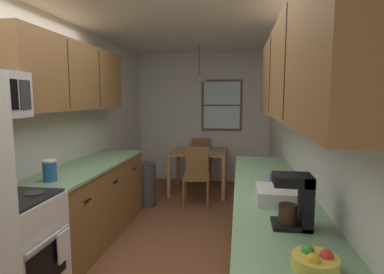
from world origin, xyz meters
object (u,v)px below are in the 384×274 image
Objects in this scene: storage_canister at (50,171)px; table_serving_bowl at (196,148)px; stove_range at (9,256)px; dining_chair_near at (197,173)px; mug_spare at (275,180)px; fruit_bowl at (315,261)px; dish_rack at (276,195)px; trash_bin at (146,184)px; coffee_maker at (297,200)px; dining_chair_far at (202,158)px; dining_table at (199,157)px.

table_serving_bowl is (0.96, 2.85, -0.22)m from storage_canister.
stove_range is at bearing -105.57° from table_serving_bowl.
mug_spare reaches higher than dining_chair_near.
table_serving_bowl is at bearing 105.30° from fruit_bowl.
fruit_bowl is 0.92m from dish_rack.
coffee_maker is at bearing -56.72° from trash_bin.
mug_spare is at bearing 4.25° from storage_canister.
dish_rack is at bearing 8.74° from stove_range.
fruit_bowl is at bearing -16.49° from stove_range.
mug_spare is (1.03, -3.25, 0.45)m from dining_chair_far.
dining_table is at bearing 104.72° from fruit_bowl.
trash_bin is (-0.77, -0.16, -0.17)m from dining_chair_near.
stove_range is at bearing -111.59° from dining_chair_near.
fruit_bowl is 1.20× the size of table_serving_bowl.
coffee_maker is at bearing -4.20° from stove_range.
dish_rack is (0.97, -3.02, 0.31)m from dining_table.
stove_range reaches higher than storage_canister.
mug_spare is at bearing -72.47° from dining_chair_far.
stove_range is 1.65× the size of trash_bin.
table_serving_bowl is (-1.10, 3.57, -0.29)m from coffee_maker.
fruit_bowl is (0.03, -1.33, -0.02)m from mug_spare.
dining_chair_far is 4.58× the size of storage_canister.
dish_rack is 1.98× the size of table_serving_bowl.
dining_chair_far is at bearing 73.54° from storage_canister.
dining_chair_near is (0.05, -0.64, -0.13)m from dining_table.
stove_range is at bearing -96.65° from trash_bin.
dish_rack is (0.92, -2.39, 0.45)m from dining_chair_near.
storage_canister is at bearing -106.46° from dining_chair_far.
dining_table is 1.12m from trash_bin.
fruit_bowl is (2.06, -1.17, -0.06)m from storage_canister.
storage_canister is 1.56× the size of mug_spare.
table_serving_bowl is (-0.05, -0.55, 0.27)m from dining_chair_far.
dish_rack is (-0.07, 0.46, -0.11)m from coffee_maker.
dining_chair_near is 0.78m from table_serving_bowl.
dining_chair_far is at bearing 91.81° from dining_table.
stove_range reaches higher than dining_chair_near.
dining_chair_far reaches higher than trash_bin.
coffee_maker is at bearing -75.65° from dining_chair_far.
dining_table is 4.92× the size of storage_canister.
stove_range is 3.49× the size of coffee_maker.
dining_chair_near is at bearing -81.18° from table_serving_bowl.
dining_table is 1.45× the size of trash_bin.
dish_rack is (0.99, -3.66, 0.45)m from dining_chair_far.
storage_canister is 2.04m from mug_spare.
trash_bin is at bearing 119.30° from fruit_bowl.
dining_chair_far is 3.82m from dish_rack.
dining_chair_near is (1.07, 2.69, 0.03)m from stove_range.
trash_bin is at bearing 133.73° from mug_spare.
mug_spare is (2.03, 0.15, -0.04)m from storage_canister.
stove_range is 5.60× the size of storage_canister.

